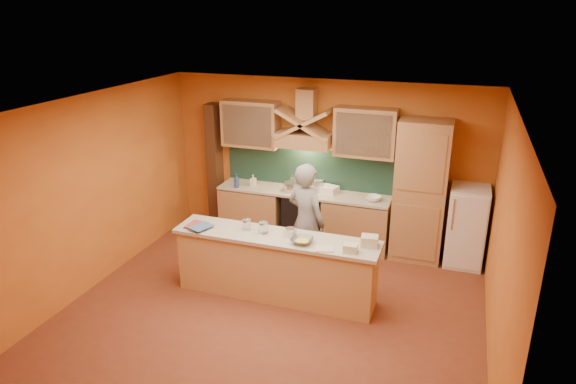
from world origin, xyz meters
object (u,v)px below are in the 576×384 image
(fridge, at_px, (466,226))
(kitchen_scale, at_px, (290,233))
(person, at_px, (306,221))
(mixing_bowl, at_px, (302,241))
(stove, at_px, (303,216))

(fridge, distance_m, kitchen_scale, 2.98)
(person, bearing_deg, fridge, -130.62)
(fridge, height_order, person, person)
(fridge, bearing_deg, kitchen_scale, -140.96)
(kitchen_scale, bearing_deg, mixing_bowl, -22.24)
(fridge, xyz_separation_m, kitchen_scale, (-2.30, -1.86, 0.35))
(fridge, relative_size, person, 0.72)
(person, xyz_separation_m, mixing_bowl, (0.20, -0.84, 0.08))
(fridge, bearing_deg, person, -152.88)
(stove, bearing_deg, mixing_bowl, -72.96)
(stove, distance_m, kitchen_scale, 1.98)
(stove, height_order, person, person)
(stove, bearing_deg, fridge, 0.00)
(kitchen_scale, bearing_deg, stove, 113.77)
(mixing_bowl, bearing_deg, stove, 107.04)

